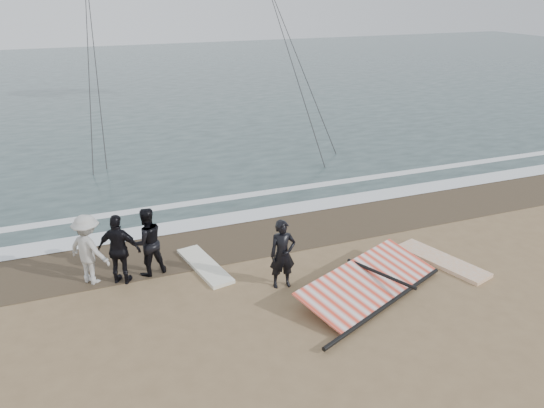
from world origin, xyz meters
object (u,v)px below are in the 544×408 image
Objects in this scene: man_main at (283,254)px; sail_rig at (364,283)px; board_white at (442,261)px; board_cream at (205,266)px.

sail_rig is (1.77, -0.91, -0.68)m from man_main.
board_cream is at bearing 144.43° from board_white.
man_main is at bearing 152.66° from sail_rig.
board_white is 6.35m from board_cream.
sail_rig is at bearing -47.49° from board_cream.
man_main is 0.68× the size of board_white.
man_main reaches higher than sail_rig.
sail_rig is (-2.67, -0.44, 0.14)m from board_white.
board_white reaches higher than board_cream.
man_main is 4.54m from board_white.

